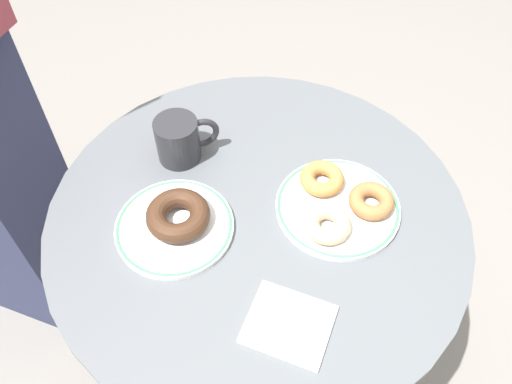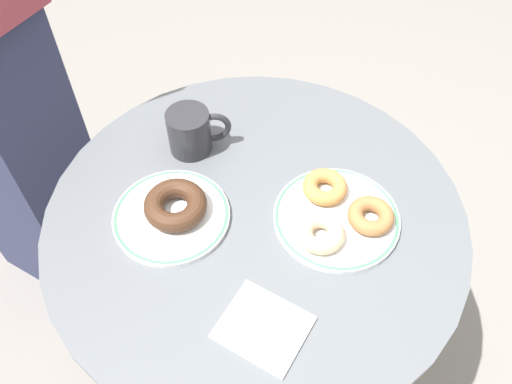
{
  "view_description": "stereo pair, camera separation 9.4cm",
  "coord_description": "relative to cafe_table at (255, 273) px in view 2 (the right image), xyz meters",
  "views": [
    {
      "loc": [
        0.03,
        -0.56,
        1.49
      ],
      "look_at": [
        -0.0,
        0.03,
        0.76
      ],
      "focal_mm": 36.94,
      "sensor_mm": 36.0,
      "label": 1
    },
    {
      "loc": [
        0.12,
        -0.54,
        1.49
      ],
      "look_at": [
        -0.0,
        0.03,
        0.76
      ],
      "focal_mm": 36.94,
      "sensor_mm": 36.0,
      "label": 2
    }
  ],
  "objects": [
    {
      "name": "donut_old_fashioned",
      "position": [
        0.11,
        0.07,
        0.24
      ],
      "size": [
        0.09,
        0.09,
        0.03
      ],
      "primitive_type": "torus",
      "rotation": [
        0.0,
        0.0,
        3.31
      ],
      "color": "#BC7F42",
      "rests_on": "plate_right"
    },
    {
      "name": "coffee_mug",
      "position": [
        -0.15,
        0.13,
        0.26
      ],
      "size": [
        0.12,
        0.08,
        0.09
      ],
      "color": "#28282D",
      "rests_on": "cafe_table"
    },
    {
      "name": "paper_napkin",
      "position": [
        0.06,
        -0.21,
        0.22
      ],
      "size": [
        0.16,
        0.15,
        0.01
      ],
      "primitive_type": "cube",
      "rotation": [
        0.0,
        0.0,
        -0.32
      ],
      "color": "white",
      "rests_on": "cafe_table"
    },
    {
      "name": "plate_left",
      "position": [
        -0.14,
        -0.04,
        0.22
      ],
      "size": [
        0.21,
        0.21,
        0.01
      ],
      "color": "white",
      "rests_on": "cafe_table"
    },
    {
      "name": "donut_glazed",
      "position": [
        0.12,
        -0.04,
        0.24
      ],
      "size": [
        0.11,
        0.11,
        0.03
      ],
      "primitive_type": "torus",
      "rotation": [
        0.0,
        0.0,
        3.96
      ],
      "color": "#E0B789",
      "rests_on": "plate_right"
    },
    {
      "name": "cafe_table",
      "position": [
        0.0,
        0.0,
        0.0
      ],
      "size": [
        0.76,
        0.76,
        0.73
      ],
      "color": "#565B60",
      "rests_on": "ground"
    },
    {
      "name": "plate_right",
      "position": [
        0.14,
        0.02,
        0.22
      ],
      "size": [
        0.22,
        0.22,
        0.01
      ],
      "color": "white",
      "rests_on": "cafe_table"
    },
    {
      "name": "donut_chocolate",
      "position": [
        -0.14,
        -0.03,
        0.25
      ],
      "size": [
        0.15,
        0.15,
        0.04
      ],
      "primitive_type": "torus",
      "rotation": [
        0.0,
        0.0,
        3.61
      ],
      "color": "#422819",
      "rests_on": "plate_left"
    },
    {
      "name": "ground_plane",
      "position": [
        0.0,
        0.0,
        -0.52
      ],
      "size": [
        7.0,
        7.0,
        0.02
      ],
      "primitive_type": "cube",
      "color": "gray"
    },
    {
      "name": "donut_cinnamon",
      "position": [
        0.2,
        0.02,
        0.24
      ],
      "size": [
        0.11,
        0.11,
        0.03
      ],
      "primitive_type": "torus",
      "rotation": [
        0.0,
        0.0,
        1.06
      ],
      "color": "#A36B3D",
      "rests_on": "plate_right"
    }
  ]
}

